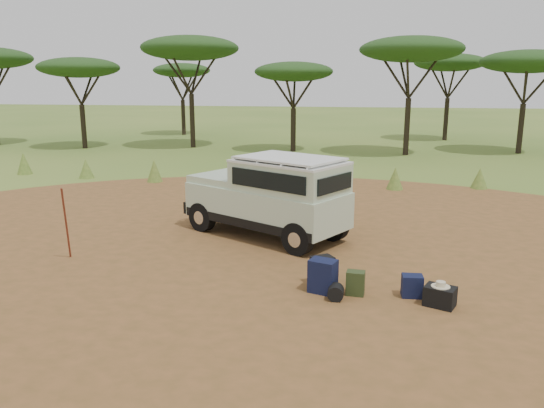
% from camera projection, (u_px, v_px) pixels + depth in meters
% --- Properties ---
extents(ground, '(140.00, 140.00, 0.00)m').
position_uv_depth(ground, '(270.00, 261.00, 11.37)').
color(ground, '#4B6F27').
rests_on(ground, ground).
extents(dirt_clearing, '(23.00, 23.00, 0.01)m').
position_uv_depth(dirt_clearing, '(270.00, 261.00, 11.37)').
color(dirt_clearing, brown).
rests_on(dirt_clearing, ground).
extents(grass_fringe, '(36.60, 1.60, 0.90)m').
position_uv_depth(grass_fringe, '(315.00, 175.00, 19.57)').
color(grass_fringe, '#4B6F27').
rests_on(grass_fringe, ground).
extents(acacia_treeline, '(46.70, 13.20, 6.26)m').
position_uv_depth(acacia_treeline, '(347.00, 61.00, 29.14)').
color(acacia_treeline, black).
rests_on(acacia_treeline, ground).
extents(safari_vehicle, '(4.44, 3.48, 2.05)m').
position_uv_depth(safari_vehicle, '(270.00, 198.00, 12.97)').
color(safari_vehicle, '#B6CBAD').
rests_on(safari_vehicle, ground).
extents(walking_staff, '(0.26, 0.49, 1.64)m').
position_uv_depth(walking_staff, '(66.00, 224.00, 11.24)').
color(walking_staff, maroon).
rests_on(walking_staff, ground).
extents(backpack_black, '(0.50, 0.47, 0.55)m').
position_uv_depth(backpack_black, '(322.00, 271.00, 10.03)').
color(backpack_black, black).
rests_on(backpack_black, ground).
extents(backpack_navy, '(0.56, 0.47, 0.62)m').
position_uv_depth(backpack_navy, '(323.00, 276.00, 9.64)').
color(backpack_navy, '#121A3A').
rests_on(backpack_navy, ground).
extents(backpack_olive, '(0.34, 0.26, 0.45)m').
position_uv_depth(backpack_olive, '(355.00, 283.00, 9.54)').
color(backpack_olive, '#2D3C1B').
rests_on(backpack_olive, ground).
extents(duffel_navy, '(0.38, 0.29, 0.41)m').
position_uv_depth(duffel_navy, '(412.00, 286.00, 9.46)').
color(duffel_navy, '#121A3A').
rests_on(duffel_navy, ground).
extents(hard_case, '(0.60, 0.52, 0.36)m').
position_uv_depth(hard_case, '(440.00, 296.00, 9.08)').
color(hard_case, black).
rests_on(hard_case, ground).
extents(stuff_sack, '(0.28, 0.28, 0.28)m').
position_uv_depth(stuff_sack, '(336.00, 292.00, 9.35)').
color(stuff_sack, black).
rests_on(stuff_sack, ground).
extents(safari_hat, '(0.32, 0.32, 0.09)m').
position_uv_depth(safari_hat, '(441.00, 285.00, 9.03)').
color(safari_hat, beige).
rests_on(safari_hat, hard_case).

